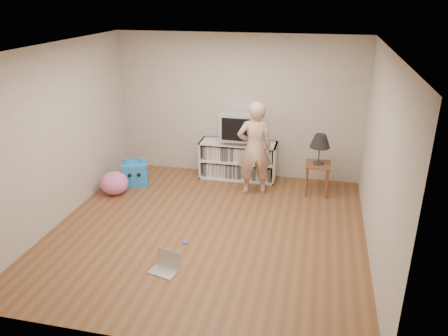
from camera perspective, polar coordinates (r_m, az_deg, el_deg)
ground at (r=6.46m, az=-2.14°, el=-8.17°), size 4.50×4.50×0.00m
walls at (r=5.91m, az=-2.32°, el=2.77°), size 4.52×4.52×2.60m
ceiling at (r=5.62m, az=-2.53°, el=15.38°), size 4.50×4.50×0.01m
media_unit at (r=8.09m, az=1.87°, el=1.07°), size 1.40×0.45×0.70m
dvd_deck at (r=7.95m, az=1.88°, el=3.62°), size 0.45×0.35×0.07m
crt_tv at (r=7.86m, az=1.90°, el=5.58°), size 0.60×0.53×0.50m
side_table at (r=7.59m, az=12.13°, el=-0.38°), size 0.42×0.42×0.55m
table_lamp at (r=7.41m, az=12.45°, el=3.38°), size 0.34×0.34×0.52m
person at (r=7.32m, az=4.00°, el=2.55°), size 0.69×0.57×1.62m
laptop at (r=5.66m, az=-7.57°, el=-12.46°), size 0.40×0.35×0.24m
playing_cards at (r=6.18m, az=-5.10°, el=-9.65°), size 0.09×0.10×0.02m
plush_blue at (r=8.01m, az=-11.55°, el=-0.67°), size 0.52×0.47×0.50m
plush_pink at (r=7.72m, az=-14.11°, el=-1.92°), size 0.56×0.56×0.40m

